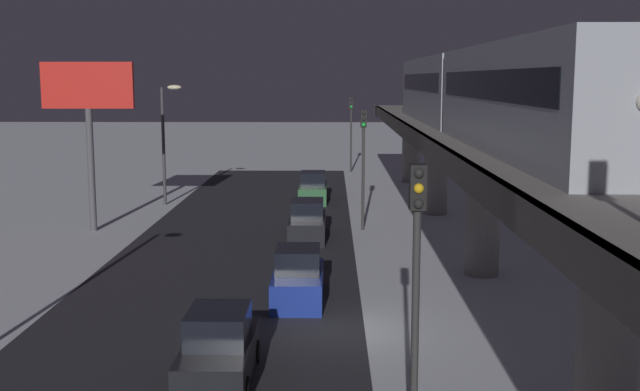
# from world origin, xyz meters

# --- Properties ---
(ground_plane) EXTENTS (240.00, 240.00, 0.00)m
(ground_plane) POSITION_xyz_m (0.00, 0.00, 0.00)
(ground_plane) COLOR silver
(avenue_asphalt) EXTENTS (11.00, 87.37, 0.01)m
(avenue_asphalt) POSITION_xyz_m (4.60, 0.00, 0.00)
(avenue_asphalt) COLOR #28282D
(avenue_asphalt) RESTS_ON ground_plane
(elevated_railway) EXTENTS (5.00, 87.37, 5.74)m
(elevated_railway) POSITION_xyz_m (-5.96, 0.00, 4.95)
(elevated_railway) COLOR gray
(elevated_railway) RESTS_ON ground_plane
(subway_train) EXTENTS (2.94, 36.87, 3.40)m
(subway_train) POSITION_xyz_m (-6.05, -9.68, 7.52)
(subway_train) COLOR #999EA8
(subway_train) RESTS_ON elevated_railway
(sedan_black) EXTENTS (1.91, 4.39, 1.97)m
(sedan_black) POSITION_xyz_m (3.20, 4.26, 0.78)
(sedan_black) COLOR black
(sedan_black) RESTS_ON ground_plane
(sedan_green) EXTENTS (1.80, 4.52, 1.97)m
(sedan_green) POSITION_xyz_m (1.40, -26.47, 0.80)
(sedan_green) COLOR #2D6038
(sedan_green) RESTS_ON ground_plane
(sedan_black_2) EXTENTS (1.80, 4.66, 1.97)m
(sedan_black_2) POSITION_xyz_m (1.40, -14.51, 0.80)
(sedan_black_2) COLOR black
(sedan_black_2) RESTS_ON ground_plane
(sedan_blue) EXTENTS (1.80, 4.25, 1.97)m
(sedan_blue) POSITION_xyz_m (1.40, -3.36, 0.80)
(sedan_blue) COLOR navy
(sedan_blue) RESTS_ON ground_plane
(traffic_light_near) EXTENTS (0.32, 0.44, 6.40)m
(traffic_light_near) POSITION_xyz_m (-1.50, 9.11, 4.20)
(traffic_light_near) COLOR #2D2D2D
(traffic_light_near) RESTS_ON ground_plane
(traffic_light_mid) EXTENTS (0.32, 0.44, 6.40)m
(traffic_light_mid) POSITION_xyz_m (-1.50, -16.78, 4.20)
(traffic_light_mid) COLOR #2D2D2D
(traffic_light_mid) RESTS_ON ground_plane
(traffic_light_far) EXTENTS (0.32, 0.44, 6.40)m
(traffic_light_far) POSITION_xyz_m (-1.50, -42.68, 4.20)
(traffic_light_far) COLOR #2D2D2D
(traffic_light_far) RESTS_ON ground_plane
(commercial_billboard) EXTENTS (4.80, 0.36, 8.90)m
(commercial_billboard) POSITION_xyz_m (12.88, -16.34, 6.83)
(commercial_billboard) COLOR #4C4C51
(commercial_billboard) RESTS_ON ground_plane
(street_lamp_far) EXTENTS (1.35, 0.44, 7.65)m
(street_lamp_far) POSITION_xyz_m (10.67, -25.00, 4.81)
(street_lamp_far) COLOR #38383D
(street_lamp_far) RESTS_ON ground_plane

